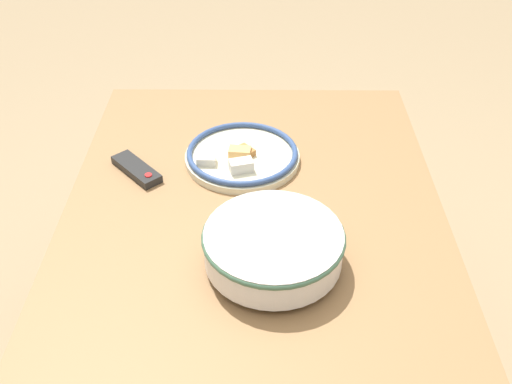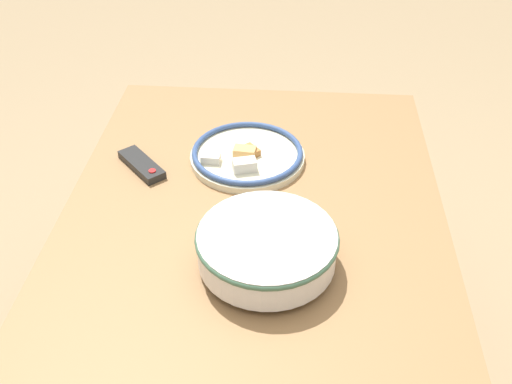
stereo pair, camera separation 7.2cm
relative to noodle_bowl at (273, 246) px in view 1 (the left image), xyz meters
The scene contains 4 objects.
dining_table 0.21m from the noodle_bowl, 14.69° to the left, with size 1.19×0.87×0.71m.
noodle_bowl is the anchor object (origin of this frame).
food_plate 0.38m from the noodle_bowl, 11.15° to the left, with size 0.29×0.29×0.05m.
tv_remote 0.46m from the noodle_bowl, 46.14° to the left, with size 0.15×0.14×0.02m.
Camera 1 is at (-1.04, -0.01, 1.58)m, focal length 42.00 mm.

